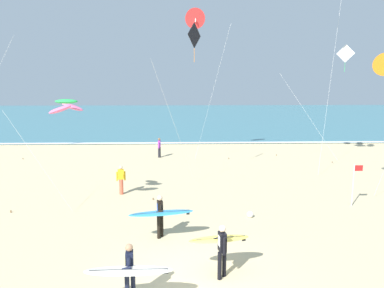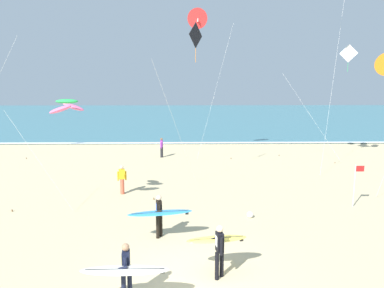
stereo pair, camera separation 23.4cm
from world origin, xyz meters
name	(u,v)px [view 1 (the left image)]	position (x,y,z in m)	size (l,w,h in m)	color
ground_plane	(201,280)	(0.00, 0.00, 0.00)	(160.00, 160.00, 0.00)	#CCB789
ocean_water	(184,116)	(0.00, 55.45, 0.04)	(160.00, 60.00, 0.08)	teal
shoreline_foam	(187,143)	(0.00, 25.75, 0.09)	(160.00, 0.82, 0.01)	white
surfer_lead	(129,270)	(-2.00, -1.25, 1.05)	(2.38, 1.02, 1.71)	black
surfer_trailing	(161,213)	(-1.39, 3.09, 1.05)	(2.53, 1.14, 1.71)	black
surfer_third	(221,244)	(0.62, 0.31, 1.04)	(2.02, 1.06, 1.71)	black
kite_delta_scarlet_far	(195,19)	(0.49, 17.67, 10.53)	(3.49, 0.85, 11.31)	red
kite_diamond_ivory_high	(343,57)	(11.12, 16.58, 7.74)	(4.49, 3.35, 8.65)	white
kite_arc_emerald_low	(66,106)	(-5.67, 6.17, 4.95)	(3.47, 2.16, 5.26)	pink
kite_diamond_charcoal_close	(193,39)	(0.15, 11.45, 8.42)	(2.68, 4.18, 9.38)	black
bystander_purple_top	(159,147)	(-2.33, 19.00, 0.81)	(0.22, 0.50, 1.59)	black
bystander_yellow_top	(121,180)	(-3.83, 9.04, 0.81)	(0.49, 0.26, 1.59)	#D8593F
lifeguard_flag	(354,181)	(7.83, 6.76, 1.27)	(0.45, 0.05, 2.10)	silver
beach_ball	(250,214)	(2.49, 5.33, 0.14)	(0.28, 0.28, 0.28)	white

